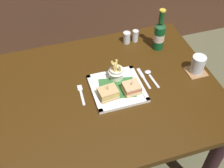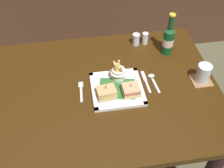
% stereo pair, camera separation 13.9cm
% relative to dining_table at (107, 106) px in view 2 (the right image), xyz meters
% --- Properties ---
extents(ground_plane, '(6.00, 6.00, 0.00)m').
position_rel_dining_table_xyz_m(ground_plane, '(0.00, 0.00, -0.60)').
color(ground_plane, brown).
extents(dining_table, '(1.13, 0.88, 0.73)m').
position_rel_dining_table_xyz_m(dining_table, '(0.00, 0.00, 0.00)').
color(dining_table, '#3B240A').
rests_on(dining_table, ground_plane).
extents(square_plate, '(0.25, 0.25, 0.02)m').
position_rel_dining_table_xyz_m(square_plate, '(0.05, -0.01, 0.14)').
color(square_plate, white).
rests_on(square_plate, dining_table).
extents(sandwich_half_left, '(0.10, 0.08, 0.08)m').
position_rel_dining_table_xyz_m(sandwich_half_left, '(-0.01, -0.05, 0.17)').
color(sandwich_half_left, tan).
rests_on(sandwich_half_left, square_plate).
extents(sandwich_half_right, '(0.08, 0.08, 0.07)m').
position_rel_dining_table_xyz_m(sandwich_half_right, '(0.11, -0.05, 0.16)').
color(sandwich_half_right, tan).
rests_on(sandwich_half_right, square_plate).
extents(fries_cup, '(0.08, 0.08, 0.11)m').
position_rel_dining_table_xyz_m(fries_cup, '(0.07, 0.06, 0.19)').
color(fries_cup, white).
rests_on(fries_cup, square_plate).
extents(beer_bottle, '(0.06, 0.06, 0.25)m').
position_rel_dining_table_xyz_m(beer_bottle, '(0.38, 0.23, 0.22)').
color(beer_bottle, '#0F5023').
rests_on(beer_bottle, dining_table).
extents(drink_coaster, '(0.10, 0.10, 0.00)m').
position_rel_dining_table_xyz_m(drink_coaster, '(0.49, -0.02, 0.13)').
color(drink_coaster, '#9A6C43').
rests_on(drink_coaster, dining_table).
extents(water_glass, '(0.07, 0.07, 0.10)m').
position_rel_dining_table_xyz_m(water_glass, '(0.49, -0.02, 0.18)').
color(water_glass, silver).
rests_on(water_glass, dining_table).
extents(fork, '(0.03, 0.14, 0.00)m').
position_rel_dining_table_xyz_m(fork, '(-0.13, 0.01, 0.13)').
color(fork, silver).
rests_on(fork, dining_table).
extents(knife, '(0.02, 0.16, 0.00)m').
position_rel_dining_table_xyz_m(knife, '(0.21, 0.03, 0.13)').
color(knife, silver).
rests_on(knife, dining_table).
extents(spoon, '(0.04, 0.13, 0.01)m').
position_rel_dining_table_xyz_m(spoon, '(0.24, 0.03, 0.14)').
color(spoon, silver).
rests_on(spoon, dining_table).
extents(salt_shaker, '(0.04, 0.04, 0.07)m').
position_rel_dining_table_xyz_m(salt_shaker, '(0.22, 0.33, 0.16)').
color(salt_shaker, silver).
rests_on(salt_shaker, dining_table).
extents(pepper_shaker, '(0.04, 0.04, 0.07)m').
position_rel_dining_table_xyz_m(pepper_shaker, '(0.27, 0.33, 0.16)').
color(pepper_shaker, silver).
rests_on(pepper_shaker, dining_table).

